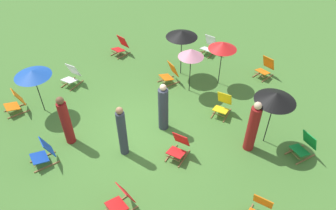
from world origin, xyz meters
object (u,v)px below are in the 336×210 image
object	(u,v)px
deckchair_0	(179,147)
umbrella_4	(32,73)
person_3	(122,132)
deckchair_8	(209,46)
deckchair_12	(304,146)
umbrella_0	(191,53)
umbrella_2	(223,46)
person_2	(163,108)
person_0	(253,128)
umbrella_1	(182,34)
deckchair_2	(265,68)
deckchair_10	(170,74)
deckchair_3	(16,103)
deckchair_11	(121,200)
person_1	(66,121)
umbrella_3	(276,97)
deckchair_1	(260,210)
deckchair_6	(223,105)
deckchair_4	(121,46)
deckchair_7	(72,76)
deckchair_9	(44,153)

from	to	relation	value
deckchair_0	umbrella_4	size ratio (longest dim) A/B	0.51
person_3	deckchair_8	bearing A→B (deg)	67.26
deckchair_12	umbrella_0	size ratio (longest dim) A/B	0.49
umbrella_2	deckchair_8	bearing A→B (deg)	138.42
umbrella_4	umbrella_0	bearing A→B (deg)	56.36
person_2	person_0	bearing A→B (deg)	120.04
umbrella_1	deckchair_8	bearing A→B (deg)	94.88
deckchair_2	deckchair_8	size ratio (longest dim) A/B	1.00
deckchair_10	umbrella_1	bearing A→B (deg)	111.74
deckchair_3	deckchair_8	size ratio (longest dim) A/B	1.00
deckchair_2	deckchair_11	bearing A→B (deg)	-81.62
umbrella_1	person_1	bearing A→B (deg)	-89.61
deckchair_11	person_3	distance (m)	1.97
deckchair_2	umbrella_3	bearing A→B (deg)	-54.53
deckchair_1	deckchair_8	world-z (taller)	same
deckchair_6	umbrella_4	bearing A→B (deg)	-153.82
deckchair_4	umbrella_4	distance (m)	4.55
person_1	person_3	bearing A→B (deg)	130.49
deckchair_2	person_3	xyz separation A→B (m)	(-0.92, -6.47, 0.49)
umbrella_2	person_2	world-z (taller)	umbrella_2
person_1	deckchair_11	bearing A→B (deg)	93.73
deckchair_11	person_0	size ratio (longest dim) A/B	0.46
deckchair_4	umbrella_4	size ratio (longest dim) A/B	0.50
deckchair_3	umbrella_3	world-z (taller)	umbrella_3
deckchair_7	umbrella_2	distance (m)	5.77
deckchair_11	person_2	distance (m)	3.18
deckchair_2	person_0	size ratio (longest dim) A/B	0.46
umbrella_3	deckchair_1	bearing A→B (deg)	-62.33
deckchair_2	deckchair_6	world-z (taller)	same
deckchair_7	person_2	bearing A→B (deg)	-5.50
deckchair_6	deckchair_10	bearing A→B (deg)	161.88
umbrella_0	umbrella_3	bearing A→B (deg)	-5.49
deckchair_2	deckchair_7	xyz separation A→B (m)	(-5.04, -5.61, 0.00)
deckchair_0	umbrella_0	distance (m)	3.44
umbrella_3	person_1	world-z (taller)	umbrella_3
deckchair_7	deckchair_9	distance (m)	3.85
deckchair_1	person_2	distance (m)	4.07
deckchair_3	umbrella_2	xyz separation A→B (m)	(4.03, 6.16, 1.28)
deckchair_3	umbrella_2	size ratio (longest dim) A/B	0.47
umbrella_4	person_1	distance (m)	2.07
umbrella_2	umbrella_1	bearing A→B (deg)	-160.70
deckchair_1	deckchair_2	world-z (taller)	same
deckchair_11	umbrella_2	size ratio (longest dim) A/B	0.47
deckchair_2	deckchair_11	size ratio (longest dim) A/B	1.00
deckchair_11	person_0	world-z (taller)	person_0
deckchair_3	person_2	bearing A→B (deg)	45.34
deckchair_1	deckchair_12	xyz separation A→B (m)	(-0.17, 2.74, 0.00)
deckchair_8	person_0	world-z (taller)	person_0
deckchair_11	umbrella_1	size ratio (longest dim) A/B	0.44
umbrella_1	umbrella_3	distance (m)	4.49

